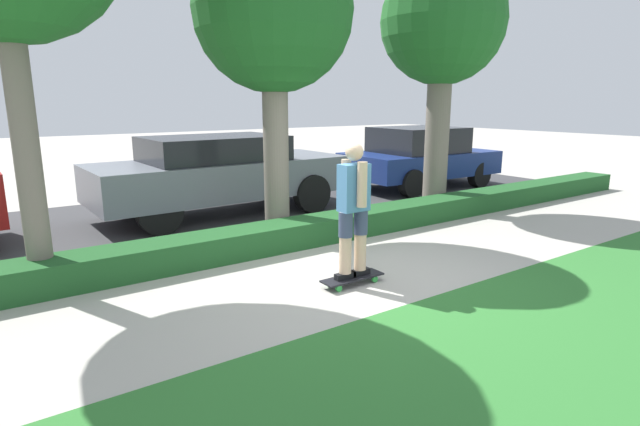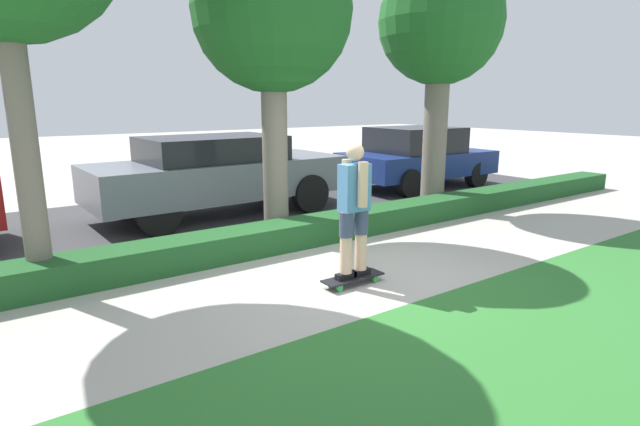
{
  "view_description": "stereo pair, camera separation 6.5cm",
  "coord_description": "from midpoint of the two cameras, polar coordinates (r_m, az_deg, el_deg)",
  "views": [
    {
      "loc": [
        -3.62,
        -4.54,
        2.12
      ],
      "look_at": [
        -0.05,
        0.6,
        0.71
      ],
      "focal_mm": 28.0,
      "sensor_mm": 36.0,
      "label": 1
    },
    {
      "loc": [
        -3.67,
        -4.5,
        2.12
      ],
      "look_at": [
        -0.05,
        0.6,
        0.71
      ],
      "focal_mm": 28.0,
      "sensor_mm": 36.0,
      "label": 2
    }
  ],
  "objects": [
    {
      "name": "hedge_row",
      "position": [
        7.38,
        -3.86,
        -2.53
      ],
      "size": [
        18.1,
        0.6,
        0.37
      ],
      "color": "#1E5123",
      "rests_on": "ground_plane"
    },
    {
      "name": "ground_plane",
      "position": [
        6.18,
        3.9,
        -7.41
      ],
      "size": [
        60.0,
        60.0,
        0.0
      ],
      "primitive_type": "plane",
      "color": "#ADA89E"
    },
    {
      "name": "street_asphalt",
      "position": [
        9.68,
        -11.8,
        -0.21
      ],
      "size": [
        18.1,
        5.0,
        0.01
      ],
      "color": "#38383A",
      "rests_on": "ground_plane"
    },
    {
      "name": "tree_far",
      "position": [
        10.08,
        14.03,
        19.95
      ],
      "size": [
        2.31,
        2.31,
        4.71
      ],
      "color": "#70665B",
      "rests_on": "ground_plane"
    },
    {
      "name": "tree_mid",
      "position": [
        7.79,
        -5.1,
        21.63
      ],
      "size": [
        2.35,
        2.35,
        4.57
      ],
      "color": "#70665B",
      "rests_on": "ground_plane"
    },
    {
      "name": "parked_car_rear",
      "position": [
        12.76,
        11.43,
        6.35
      ],
      "size": [
        3.87,
        2.08,
        1.49
      ],
      "rotation": [
        0.0,
        0.0,
        -0.03
      ],
      "color": "navy",
      "rests_on": "ground_plane"
    },
    {
      "name": "parked_car_middle",
      "position": [
        9.62,
        -11.11,
        4.61
      ],
      "size": [
        4.82,
        2.01,
        1.49
      ],
      "rotation": [
        0.0,
        0.0,
        0.03
      ],
      "color": "slate",
      "rests_on": "ground_plane"
    },
    {
      "name": "skateboard",
      "position": [
        5.95,
        4.04,
        -7.44
      ],
      "size": [
        0.79,
        0.24,
        0.1
      ],
      "color": "black",
      "rests_on": "ground_plane"
    },
    {
      "name": "skater_person",
      "position": [
        5.71,
        4.17,
        0.65
      ],
      "size": [
        0.48,
        0.4,
        1.57
      ],
      "color": "black",
      "rests_on": "skateboard"
    },
    {
      "name": "grass_lawn_strip",
      "position": [
        4.48,
        29.84,
        -17.31
      ],
      "size": [
        18.1,
        4.0,
        0.01
      ],
      "color": "#2D702D",
      "rests_on": "ground_plane"
    }
  ]
}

